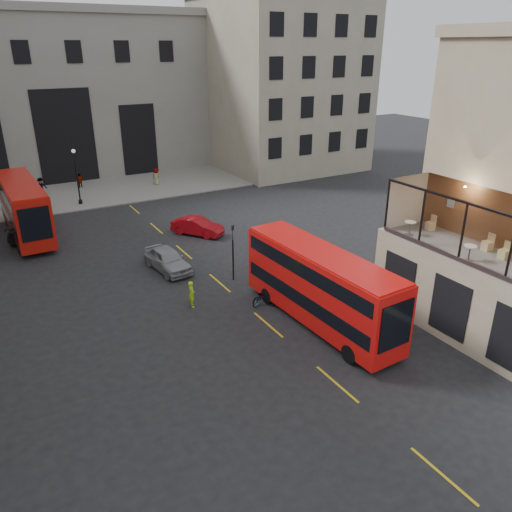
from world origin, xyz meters
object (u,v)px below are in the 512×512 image
pedestrian_d (156,177)px  cafe_table_mid (470,251)px  cafe_chair_c (488,245)px  pedestrian_b (41,187)px  car_a (167,259)px  bus_near (320,284)px  car_c (27,226)px  cafe_chair_d (430,225)px  pedestrian_c (80,181)px  street_lamp_b (78,180)px  cafe_chair_b (504,254)px  cafe_table_far (410,226)px  bus_far (24,206)px  bicycle (262,296)px  car_b (197,226)px  cyclist (192,294)px

pedestrian_d → cafe_table_mid: bearing=146.7°
cafe_chair_c → pedestrian_b: bearing=112.3°
car_a → pedestrian_d: bearing=65.9°
bus_near → cafe_table_mid: cafe_table_mid is taller
pedestrian_d → cafe_chair_c: 37.67m
car_c → cafe_chair_d: bearing=145.2°
car_c → pedestrian_c: pedestrian_c is taller
car_c → street_lamp_b: bearing=-113.2°
pedestrian_d → cafe_chair_b: cafe_chair_b is taller
car_c → cafe_chair_c: 33.43m
car_c → car_a: bearing=138.9°
cafe_chair_c → cafe_chair_d: cafe_chair_c is taller
cafe_table_far → car_c: bearing=125.7°
bus_near → street_lamp_b: bearing=102.5°
bus_far → pedestrian_b: 12.02m
bicycle → cafe_chair_c: (8.32, -8.19, 4.39)m
bus_near → cafe_chair_d: size_ratio=12.86×
pedestrian_d → pedestrian_b: bearing=43.7°
car_c → cafe_table_far: size_ratio=7.33×
pedestrian_b → car_a: bearing=-103.1°
cafe_chair_c → bus_near: bearing=145.7°
street_lamp_b → cafe_table_mid: size_ratio=7.00×
bus_far → cafe_chair_d: size_ratio=13.24×
bicycle → cafe_table_mid: (6.39, -8.61, 4.63)m
cafe_table_far → cafe_chair_c: 3.98m
bus_near → cafe_chair_d: (6.68, -1.08, 2.46)m
cafe_table_mid → cafe_chair_d: (1.80, 3.98, -0.25)m
bus_far → cafe_table_mid: (16.83, -27.85, 2.64)m
bus_near → bus_far: 25.73m
cafe_chair_c → cafe_chair_d: (-0.14, 3.56, -0.01)m
street_lamp_b → car_b: bearing=-63.9°
pedestrian_c → car_a: bearing=81.5°
car_c → cafe_table_far: cafe_table_far is taller
bicycle → cafe_table_far: bearing=-147.9°
bus_near → cyclist: bus_near is taller
cafe_table_mid → cafe_chair_c: bearing=12.3°
car_b → pedestrian_d: pedestrian_d is taller
bus_near → pedestrian_d: bearing=86.0°
bus_far → cafe_table_mid: cafe_table_mid is taller
car_a → cafe_chair_c: cafe_chair_c is taller
cafe_table_far → cafe_chair_b: cafe_chair_b is taller
pedestrian_b → cafe_table_far: cafe_table_far is taller
car_b → car_c: car_c is taller
cafe_table_far → bus_far: bearing=125.5°
bus_far → cyclist: bearing=-69.1°
car_a → pedestrian_d: (6.92, 21.69, 0.15)m
bicycle → cyclist: size_ratio=1.12×
street_lamp_b → pedestrian_d: (8.79, 3.34, -1.47)m
bus_near → bicycle: 4.30m
pedestrian_c → cafe_chair_b: (11.77, -40.96, 4.05)m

